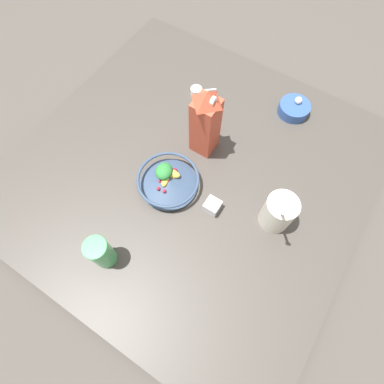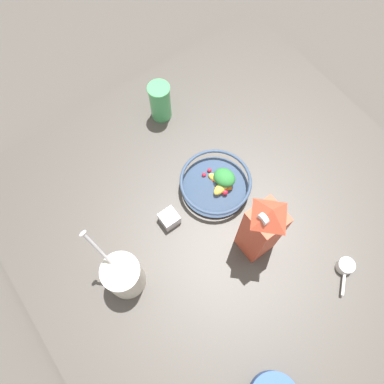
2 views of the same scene
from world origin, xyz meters
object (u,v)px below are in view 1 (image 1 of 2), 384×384
Objects in this scene: spice_jar at (212,206)px; garlic_bowl at (294,108)px; fruit_bowl at (168,180)px; milk_carton at (205,122)px; drinking_cup at (101,252)px; yogurt_tub at (279,211)px.

garlic_bowl is (0.52, -0.06, 0.00)m from spice_jar.
fruit_bowl is at bearing 156.37° from garlic_bowl.
garlic_bowl reaches higher than spice_jar.
garlic_bowl is at bearing -33.14° from milk_carton.
spice_jar is (0.32, -0.19, -0.05)m from drinking_cup.
milk_carton is 1.10× the size of yogurt_tub.
fruit_bowl is at bearing 102.30° from yogurt_tub.
drinking_cup is (-0.40, 0.38, -0.00)m from yogurt_tub.
drinking_cup is 0.38m from spice_jar.
fruit_bowl is 1.79× the size of garlic_bowl.
garlic_bowl is (0.84, -0.25, -0.05)m from drinking_cup.
fruit_bowl is 0.77× the size of milk_carton.
drinking_cup is at bearing 163.57° from garlic_bowl.
milk_carton is 0.40m from garlic_bowl.
milk_carton is at bearing 70.23° from yogurt_tub.
milk_carton reaches higher than yogurt_tub.
fruit_bowl is 4.30× the size of spice_jar.
drinking_cup is 0.88m from garlic_bowl.
drinking_cup is at bearing 135.96° from yogurt_tub.
garlic_bowl is at bearing -23.63° from fruit_bowl.
yogurt_tub is (-0.12, -0.34, -0.07)m from milk_carton.
fruit_bowl is 0.23m from milk_carton.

